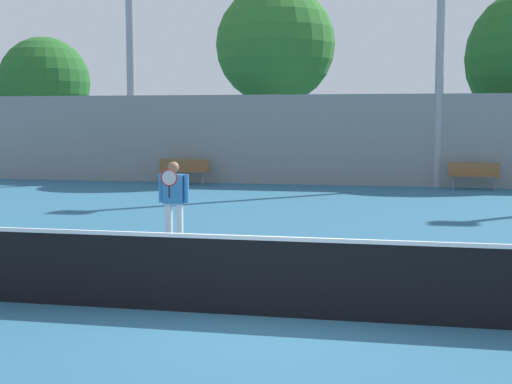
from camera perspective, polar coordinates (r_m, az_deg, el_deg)
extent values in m
plane|color=#285B7A|center=(8.65, 1.28, -9.94)|extent=(100.00, 100.00, 0.00)
cube|color=black|center=(8.54, 1.29, -6.96)|extent=(10.10, 0.03, 0.92)
cube|color=white|center=(8.44, 1.29, -3.74)|extent=(10.10, 0.04, 0.05)
cylinder|color=silver|center=(13.39, -6.99, -2.56)|extent=(0.14, 0.14, 0.78)
cylinder|color=silver|center=(13.33, -6.14, -2.59)|extent=(0.14, 0.14, 0.78)
cube|color=teal|center=(13.28, -6.60, 0.25)|extent=(0.38, 0.21, 0.54)
cylinder|color=teal|center=(13.34, -7.58, 0.30)|extent=(0.10, 0.10, 0.52)
cylinder|color=teal|center=(13.21, -5.61, 0.27)|extent=(0.10, 0.10, 0.52)
sphere|color=#8E6647|center=(13.24, -6.62, 1.99)|extent=(0.21, 0.21, 0.21)
cylinder|color=black|center=(13.01, -6.95, 0.02)|extent=(0.03, 0.03, 0.22)
torus|color=red|center=(12.99, -6.97, 1.14)|extent=(0.31, 0.03, 0.31)
cylinder|color=silver|center=(12.99, -6.97, 1.14)|extent=(0.27, 0.01, 0.27)
cube|color=brown|center=(25.39, -5.87, 1.67)|extent=(1.83, 0.40, 0.04)
cylinder|color=gray|center=(25.64, -7.43, 1.14)|extent=(0.06, 0.06, 0.45)
cylinder|color=gray|center=(25.20, -4.28, 1.09)|extent=(0.06, 0.06, 0.45)
cube|color=brown|center=(25.55, -5.76, 2.19)|extent=(1.83, 0.04, 0.40)
cube|color=brown|center=(24.37, 17.06, 1.25)|extent=(1.64, 0.40, 0.04)
cylinder|color=gray|center=(24.34, 15.51, 0.72)|extent=(0.06, 0.06, 0.45)
cylinder|color=gray|center=(24.47, 18.57, 0.65)|extent=(0.06, 0.06, 0.45)
cube|color=brown|center=(24.54, 17.03, 1.80)|extent=(1.64, 0.04, 0.40)
cylinder|color=#939399|center=(27.14, -10.05, 12.45)|extent=(0.30, 0.30, 10.92)
cylinder|color=#939399|center=(25.24, 14.57, 13.09)|extent=(0.28, 0.28, 11.14)
cube|color=gray|center=(25.00, 8.06, 4.14)|extent=(27.75, 0.06, 3.17)
cylinder|color=brown|center=(27.92, 1.55, 4.53)|extent=(0.40, 0.40, 3.31)
sphere|color=#2D6B28|center=(28.05, 1.57, 11.69)|extent=(4.60, 4.60, 4.60)
cylinder|color=brown|center=(33.30, -16.42, 3.66)|extent=(0.41, 0.41, 2.31)
sphere|color=#235B23|center=(33.31, -16.56, 8.40)|extent=(4.00, 4.00, 4.00)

